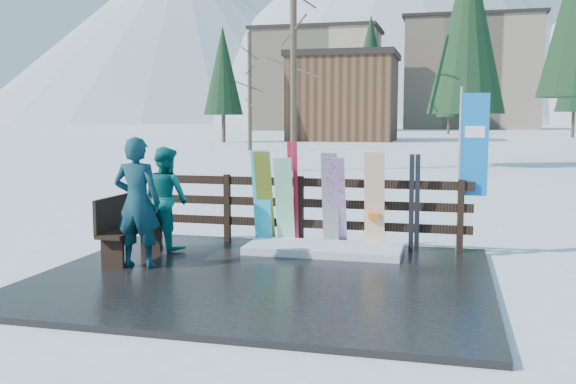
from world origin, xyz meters
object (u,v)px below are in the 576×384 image
(snowboard_3, at_px, (337,203))
(person_back, at_px, (166,198))
(snowboard_4, at_px, (330,201))
(snowboard_5, at_px, (374,201))
(snowboard_0, at_px, (262,198))
(snowboard_1, at_px, (284,202))
(person_front, at_px, (137,202))
(snowboard_2, at_px, (265,198))
(rental_flag, at_px, (471,151))
(bench, at_px, (128,225))

(snowboard_3, relative_size, person_back, 0.94)
(snowboard_3, bearing_deg, snowboard_4, 180.00)
(snowboard_4, distance_m, snowboard_5, 0.72)
(snowboard_0, bearing_deg, snowboard_1, 0.00)
(person_front, bearing_deg, snowboard_2, -127.49)
(rental_flag, xyz_separation_m, person_front, (-4.58, -2.25, -0.68))
(snowboard_1, height_order, snowboard_4, snowboard_4)
(snowboard_5, relative_size, person_front, 0.86)
(snowboard_1, height_order, snowboard_5, snowboard_5)
(snowboard_0, bearing_deg, person_front, -122.13)
(snowboard_1, height_order, person_back, person_back)
(snowboard_2, relative_size, rental_flag, 0.62)
(snowboard_5, distance_m, rental_flag, 1.70)
(snowboard_5, height_order, rental_flag, rental_flag)
(bench, bearing_deg, person_front, -48.79)
(snowboard_3, relative_size, person_front, 0.84)
(bench, xyz_separation_m, snowboard_0, (1.66, 1.52, 0.28))
(snowboard_4, bearing_deg, snowboard_1, 180.00)
(snowboard_2, xyz_separation_m, snowboard_4, (1.11, -0.00, -0.00))
(snowboard_5, bearing_deg, snowboard_3, -180.00)
(rental_flag, bearing_deg, snowboard_3, -172.57)
(snowboard_2, relative_size, snowboard_3, 1.03)
(snowboard_3, relative_size, snowboard_5, 0.97)
(person_back, bearing_deg, snowboard_1, -130.48)
(snowboard_4, height_order, rental_flag, rental_flag)
(snowboard_2, height_order, snowboard_5, snowboard_5)
(bench, distance_m, snowboard_5, 3.85)
(snowboard_3, distance_m, person_front, 3.21)
(snowboard_5, bearing_deg, snowboard_4, -180.00)
(snowboard_0, xyz_separation_m, person_back, (-1.41, -0.70, 0.03))
(bench, distance_m, person_back, 0.91)
(snowboard_5, bearing_deg, person_back, -168.03)
(person_front, bearing_deg, bench, -53.14)
(snowboard_1, relative_size, person_back, 0.91)
(snowboard_4, bearing_deg, rental_flag, 7.06)
(snowboard_1, height_order, snowboard_2, snowboard_2)
(snowboard_1, xyz_separation_m, person_front, (-1.63, -1.98, 0.19))
(snowboard_3, xyz_separation_m, snowboard_5, (0.61, 0.00, 0.04))
(person_front, bearing_deg, snowboard_0, -126.48)
(bench, height_order, snowboard_4, snowboard_4)
(snowboard_0, height_order, person_back, person_back)
(snowboard_2, relative_size, person_back, 0.97)
(snowboard_5, height_order, person_back, person_back)
(snowboard_2, xyz_separation_m, snowboard_5, (1.82, -0.00, 0.01))
(snowboard_1, height_order, snowboard_3, snowboard_3)
(snowboard_1, height_order, person_front, person_front)
(bench, xyz_separation_m, rental_flag, (4.99, 1.79, 1.09))
(snowboard_3, xyz_separation_m, person_front, (-2.51, -1.98, 0.18))
(snowboard_5, xyz_separation_m, person_front, (-3.12, -1.98, 0.14))
(person_front, bearing_deg, snowboard_1, -133.82)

